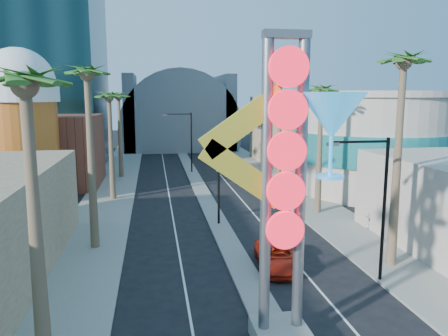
% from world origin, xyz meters
% --- Properties ---
extents(sidewalk_west, '(5.00, 100.00, 0.15)m').
position_xyz_m(sidewalk_west, '(-9.50, 35.00, 0.07)').
color(sidewalk_west, gray).
rests_on(sidewalk_west, ground).
extents(sidewalk_east, '(5.00, 100.00, 0.15)m').
position_xyz_m(sidewalk_east, '(9.50, 35.00, 0.07)').
color(sidewalk_east, gray).
rests_on(sidewalk_east, ground).
extents(median, '(1.60, 84.00, 0.15)m').
position_xyz_m(median, '(0.00, 38.00, 0.07)').
color(median, gray).
rests_on(median, ground).
extents(brick_filler_west, '(10.00, 10.00, 8.00)m').
position_xyz_m(brick_filler_west, '(-16.00, 38.00, 4.00)').
color(brick_filler_west, brown).
rests_on(brick_filler_west, ground).
extents(filler_east, '(10.00, 20.00, 10.00)m').
position_xyz_m(filler_east, '(16.00, 48.00, 5.00)').
color(filler_east, '#8E715C').
rests_on(filler_east, ground).
extents(beer_mug, '(7.00, 7.00, 14.50)m').
position_xyz_m(beer_mug, '(-17.00, 30.00, 7.84)').
color(beer_mug, '#B65318').
rests_on(beer_mug, ground).
extents(turquoise_building, '(16.60, 16.60, 10.60)m').
position_xyz_m(turquoise_building, '(18.00, 30.00, 5.25)').
color(turquoise_building, '#AFA294').
rests_on(turquoise_building, ground).
extents(canopy, '(22.00, 16.00, 22.00)m').
position_xyz_m(canopy, '(0.00, 72.00, 4.31)').
color(canopy, slate).
rests_on(canopy, ground).
extents(neon_sign, '(6.53, 2.60, 12.55)m').
position_xyz_m(neon_sign, '(0.82, 2.96, 7.31)').
color(neon_sign, gray).
rests_on(neon_sign, ground).
extents(streetlight_0, '(3.79, 0.25, 8.00)m').
position_xyz_m(streetlight_0, '(0.55, 20.00, 4.88)').
color(streetlight_0, black).
rests_on(streetlight_0, ground).
extents(streetlight_1, '(3.79, 0.25, 8.00)m').
position_xyz_m(streetlight_1, '(-0.55, 44.00, 4.88)').
color(streetlight_1, black).
rests_on(streetlight_1, ground).
extents(streetlight_2, '(3.45, 0.25, 8.00)m').
position_xyz_m(streetlight_2, '(6.72, 8.00, 4.83)').
color(streetlight_2, black).
rests_on(streetlight_2, ground).
extents(palm_0, '(2.40, 2.40, 11.70)m').
position_xyz_m(palm_0, '(-9.00, 2.00, 9.93)').
color(palm_0, brown).
rests_on(palm_0, ground).
extents(palm_1, '(2.40, 2.40, 12.70)m').
position_xyz_m(palm_1, '(-9.00, 16.00, 10.82)').
color(palm_1, brown).
rests_on(palm_1, ground).
extents(palm_2, '(2.40, 2.40, 11.20)m').
position_xyz_m(palm_2, '(-9.00, 30.00, 9.48)').
color(palm_2, brown).
rests_on(palm_2, ground).
extents(palm_3, '(2.40, 2.40, 11.20)m').
position_xyz_m(palm_3, '(-9.00, 42.00, 9.48)').
color(palm_3, brown).
rests_on(palm_3, ground).
extents(palm_5, '(2.40, 2.40, 13.20)m').
position_xyz_m(palm_5, '(9.00, 10.00, 11.27)').
color(palm_5, brown).
rests_on(palm_5, ground).
extents(palm_6, '(2.40, 2.40, 11.70)m').
position_xyz_m(palm_6, '(9.00, 22.00, 9.93)').
color(palm_6, brown).
rests_on(palm_6, ground).
extents(palm_7, '(2.40, 2.40, 12.70)m').
position_xyz_m(palm_7, '(9.00, 34.00, 10.82)').
color(palm_7, brown).
rests_on(palm_7, ground).
extents(red_pickup, '(2.99, 5.30, 1.40)m').
position_xyz_m(red_pickup, '(2.13, 10.85, 0.70)').
color(red_pickup, '#9F1B0C').
rests_on(red_pickup, ground).
extents(pedestrian_b, '(1.08, 1.02, 1.76)m').
position_xyz_m(pedestrian_b, '(11.19, 16.68, 1.03)').
color(pedestrian_b, gray).
rests_on(pedestrian_b, sidewalk_east).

